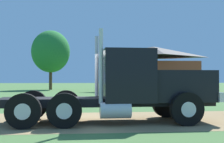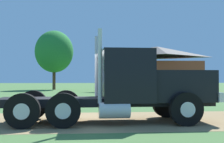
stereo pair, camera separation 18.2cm
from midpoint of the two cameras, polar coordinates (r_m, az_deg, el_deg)
name	(u,v)px [view 1 (the left image)]	position (r m, az deg, el deg)	size (l,w,h in m)	color
ground_plane	(79,121)	(11.63, -6.55, -8.99)	(200.00, 200.00, 0.00)	#466D37
dirt_track	(79,121)	(11.63, -6.55, -8.97)	(120.00, 5.42, 0.01)	#947950
truck_foreground_white	(133,87)	(11.18, 3.40, -2.94)	(7.61, 2.80, 3.20)	black
shed_building	(154,70)	(38.68, 7.55, 0.35)	(10.14, 7.17, 5.53)	brown
tree_mid	(51,52)	(44.82, -11.32, 3.61)	(5.41, 5.41, 8.38)	#513823
tree_right	(129,61)	(54.01, 3.08, 1.85)	(3.74, 3.74, 6.63)	#513823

